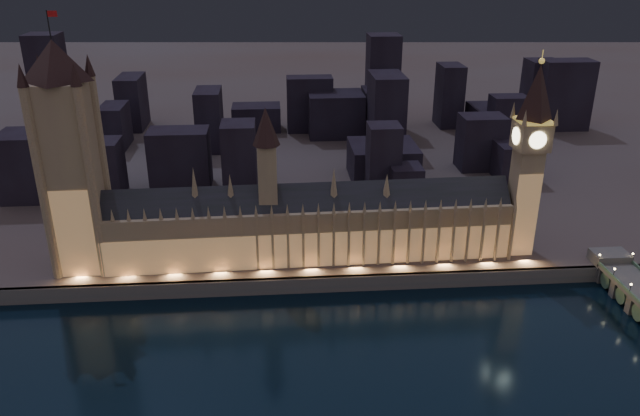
{
  "coord_description": "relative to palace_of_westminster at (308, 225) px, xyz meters",
  "views": [
    {
      "loc": [
        -16.1,
        -219.5,
        155.5
      ],
      "look_at": [
        5.0,
        55.0,
        38.0
      ],
      "focal_mm": 35.0,
      "sensor_mm": 36.0,
      "label": 1
    }
  ],
  "objects": [
    {
      "name": "ground_plane",
      "position": [
        0.6,
        -61.74,
        -26.37
      ],
      "size": [
        2000.0,
        2000.0,
        0.0
      ],
      "primitive_type": "plane",
      "color": "black",
      "rests_on": "ground"
    },
    {
      "name": "north_bank",
      "position": [
        0.6,
        458.26,
        -22.37
      ],
      "size": [
        2000.0,
        960.0,
        8.0
      ],
      "primitive_type": "cube",
      "color": "#48352B",
      "rests_on": "ground"
    },
    {
      "name": "embankment_wall",
      "position": [
        0.6,
        -20.74,
        -22.37
      ],
      "size": [
        2000.0,
        2.5,
        8.0
      ],
      "primitive_type": "cube",
      "color": "#4A5354",
      "rests_on": "ground"
    },
    {
      "name": "palace_of_westminster",
      "position": [
        0.0,
        0.0,
        0.0
      ],
      "size": [
        202.0,
        25.24,
        78.0
      ],
      "color": "#8B715D",
      "rests_on": "north_bank"
    },
    {
      "name": "victoria_tower",
      "position": [
        -109.4,
        0.18,
        41.84
      ],
      "size": [
        31.68,
        31.68,
        121.33
      ],
      "color": "#8B715D",
      "rests_on": "north_bank"
    },
    {
      "name": "elizabeth_tower",
      "position": [
        108.6,
        0.18,
        38.52
      ],
      "size": [
        18.0,
        18.0,
        102.31
      ],
      "color": "#8B715D",
      "rests_on": "north_bank"
    },
    {
      "name": "city_backdrop",
      "position": [
        32.42,
        185.93,
        4.53
      ],
      "size": [
        483.5,
        215.63,
        81.56
      ],
      "color": "black",
      "rests_on": "north_bank"
    }
  ]
}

